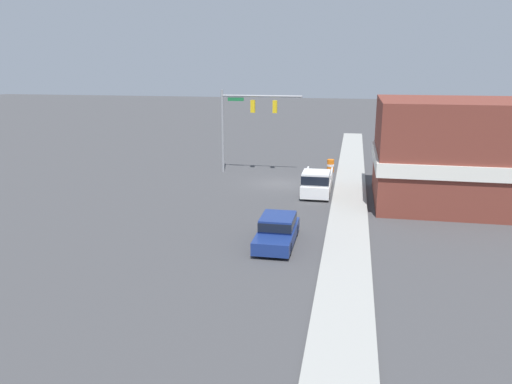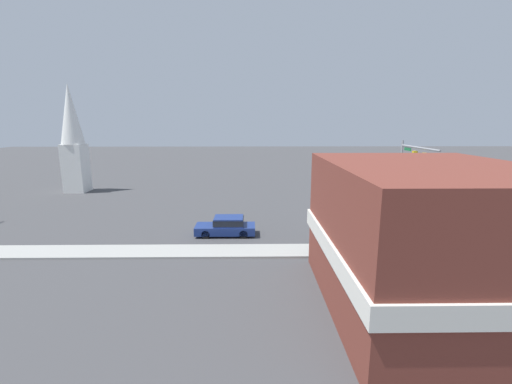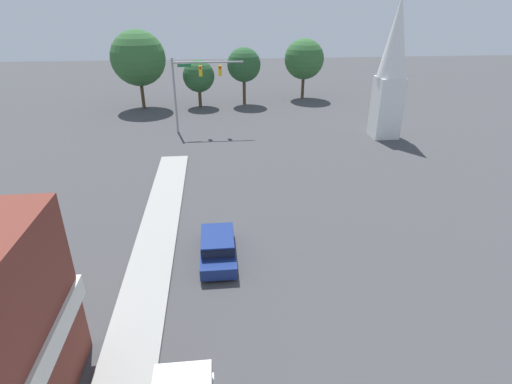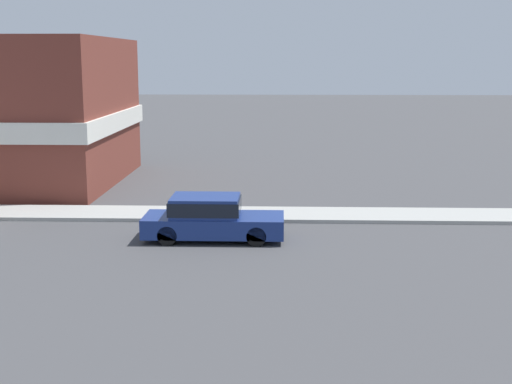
# 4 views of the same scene
# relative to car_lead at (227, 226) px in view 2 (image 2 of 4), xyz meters

# --- Properties ---
(ground_plane) EXTENTS (200.00, 200.00, 0.00)m
(ground_plane) POSITION_rel_car_lead_xyz_m (2.00, -13.52, -0.79)
(ground_plane) COLOR #424244
(sidewalk_curb) EXTENTS (2.40, 60.00, 0.14)m
(sidewalk_curb) POSITION_rel_car_lead_xyz_m (-3.70, -13.52, -0.72)
(sidewalk_curb) COLOR #9E9E99
(sidewalk_curb) RESTS_ON ground
(near_signal_assembly) EXTENTS (7.02, 0.49, 7.21)m
(near_signal_assembly) POSITION_rel_car_lead_xyz_m (5.35, -16.98, 4.41)
(near_signal_assembly) COLOR gray
(near_signal_assembly) RESTS_ON ground
(car_lead) EXTENTS (1.91, 4.77, 1.51)m
(car_lead) POSITION_rel_car_lead_xyz_m (0.00, 0.00, 0.00)
(car_lead) COLOR black
(car_lead) RESTS_ON ground
(pickup_truck_parked) EXTENTS (2.02, 5.70, 1.91)m
(pickup_truck_parked) POSITION_rel_car_lead_xyz_m (-1.29, -10.83, 0.15)
(pickup_truck_parked) COLOR black
(pickup_truck_parked) RESTS_ON ground
(construction_barrel) EXTENTS (0.64, 0.64, 1.13)m
(construction_barrel) POSITION_rel_car_lead_xyz_m (-1.90, -18.81, -0.21)
(construction_barrel) COLOR orange
(construction_barrel) RESTS_ON ground
(corner_brick_building) EXTENTS (11.79, 9.22, 7.09)m
(corner_brick_building) POSITION_rel_car_lead_xyz_m (-11.15, -10.18, 2.70)
(corner_brick_building) COLOR brown
(corner_brick_building) RESTS_ON ground
(church_steeple) EXTENTS (2.86, 2.86, 13.73)m
(church_steeple) POSITION_rel_car_lead_xyz_m (17.91, 20.73, 6.40)
(church_steeple) COLOR white
(church_steeple) RESTS_ON ground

